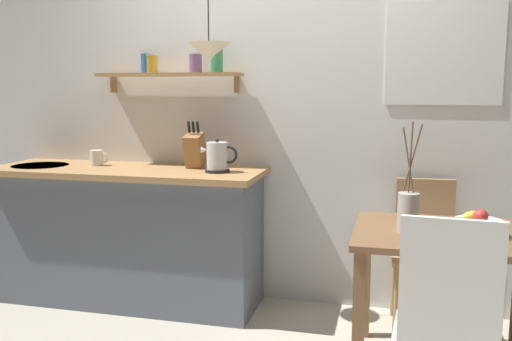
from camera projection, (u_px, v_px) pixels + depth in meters
ground_plane at (262, 336)px, 3.26m from camera, size 14.00×14.00×0.00m
back_wall at (315, 103)px, 3.64m from camera, size 6.80×0.11×2.70m
kitchen_counter at (130, 234)px, 3.74m from camera, size 1.83×0.63×0.93m
wall_shelf at (174, 69)px, 3.68m from camera, size 1.00×0.20×0.32m
dining_table at (447, 256)px, 2.77m from camera, size 0.92×0.74×0.74m
dining_chair_near at (447, 324)px, 2.17m from camera, size 0.45×0.44×0.98m
dining_chair_far at (425, 245)px, 3.36m from camera, size 0.42×0.41×0.90m
fruit_bowl at (478, 225)px, 2.68m from camera, size 0.23×0.23×0.14m
twig_vase at (408, 211)px, 2.74m from camera, size 0.11×0.10×0.55m
electric_kettle at (218, 157)px, 3.46m from camera, size 0.24×0.16×0.21m
knife_block at (195, 150)px, 3.63m from camera, size 0.11×0.17×0.31m
coffee_mug_by_sink at (97, 158)px, 3.77m from camera, size 0.13×0.09×0.11m
pendant_lamp at (209, 51)px, 3.32m from camera, size 0.26×0.26×0.53m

